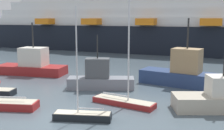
# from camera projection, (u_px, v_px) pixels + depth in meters

# --- Properties ---
(ground_plane) EXTENTS (600.00, 600.00, 0.00)m
(ground_plane) POSITION_uv_depth(u_px,v_px,m) (58.00, 120.00, 19.15)
(ground_plane) COLOR #4C5B66
(sailboat_2) EXTENTS (4.18, 1.92, 7.85)m
(sailboat_2) POSITION_uv_depth(u_px,v_px,m) (82.00, 115.00, 19.01)
(sailboat_2) COLOR black
(sailboat_2) RESTS_ON ground_plane
(sailboat_4) EXTENTS (5.51, 2.33, 9.52)m
(sailboat_4) POSITION_uv_depth(u_px,v_px,m) (124.00, 100.00, 22.32)
(sailboat_4) COLOR maroon
(sailboat_4) RESTS_ON ground_plane
(fishing_boat_0) EXTENTS (6.93, 3.87, 5.44)m
(fishing_boat_0) POSITION_uv_depth(u_px,v_px,m) (100.00, 78.00, 27.52)
(fishing_boat_0) COLOR gray
(fishing_boat_0) RESTS_ON ground_plane
(fishing_boat_1) EXTENTS (9.22, 4.02, 6.57)m
(fishing_boat_1) POSITION_uv_depth(u_px,v_px,m) (32.00, 65.00, 34.73)
(fishing_boat_1) COLOR maroon
(fishing_boat_1) RESTS_ON ground_plane
(fishing_boat_2) EXTENTS (9.24, 4.52, 7.09)m
(fishing_boat_2) POSITION_uv_depth(u_px,v_px,m) (183.00, 73.00, 28.68)
(fishing_boat_2) COLOR navy
(fishing_boat_2) RESTS_ON ground_plane
(fishing_boat_3) EXTENTS (7.15, 4.51, 5.07)m
(fishing_boat_3) POSITION_uv_depth(u_px,v_px,m) (219.00, 98.00, 21.01)
(fishing_boat_3) COLOR #BCB29E
(fishing_boat_3) RESTS_ON ground_plane
(cruise_ship) EXTENTS (101.79, 20.47, 19.72)m
(cruise_ship) POSITION_uv_depth(u_px,v_px,m) (182.00, 22.00, 56.82)
(cruise_ship) COLOR black
(cruise_ship) RESTS_ON ground_plane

